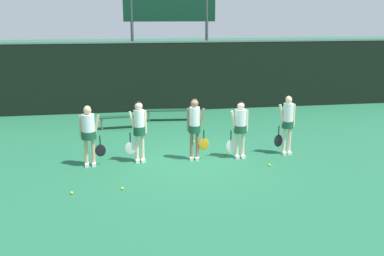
# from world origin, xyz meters

# --- Properties ---
(ground_plane) EXTENTS (140.00, 140.00, 0.00)m
(ground_plane) POSITION_xyz_m (0.00, 0.00, 0.00)
(ground_plane) COLOR #216642
(fence_windscreen) EXTENTS (60.00, 0.08, 3.07)m
(fence_windscreen) POSITION_xyz_m (0.00, 7.10, 1.55)
(fence_windscreen) COLOR black
(fence_windscreen) RESTS_ON ground_plane
(scoreboard) EXTENTS (4.31, 0.15, 5.26)m
(scoreboard) POSITION_xyz_m (0.52, 8.97, 4.16)
(scoreboard) COLOR #515156
(scoreboard) RESTS_ON ground_plane
(bench_courtside) EXTENTS (1.80, 0.49, 0.47)m
(bench_courtside) POSITION_xyz_m (-1.95, 4.19, 0.41)
(bench_courtside) COLOR #19472D
(bench_courtside) RESTS_ON ground_plane
(bench_far) EXTENTS (2.03, 0.56, 0.45)m
(bench_far) POSITION_xyz_m (-0.04, 5.15, 0.39)
(bench_far) COLOR #19472D
(bench_far) RESTS_ON ground_plane
(player_0) EXTENTS (0.70, 0.41, 1.73)m
(player_0) POSITION_xyz_m (-2.92, -0.02, 1.03)
(player_0) COLOR tan
(player_0) RESTS_ON ground_plane
(player_1) EXTENTS (0.64, 0.34, 1.79)m
(player_1) POSITION_xyz_m (-1.52, 0.09, 1.06)
(player_1) COLOR beige
(player_1) RESTS_ON ground_plane
(player_2) EXTENTS (0.63, 0.35, 1.82)m
(player_2) POSITION_xyz_m (0.09, 0.01, 1.08)
(player_2) COLOR #8C664C
(player_2) RESTS_ON ground_plane
(player_3) EXTENTS (0.66, 0.38, 1.71)m
(player_3) POSITION_xyz_m (1.44, -0.04, 1.01)
(player_3) COLOR beige
(player_3) RESTS_ON ground_plane
(player_4) EXTENTS (0.62, 0.34, 1.80)m
(player_4) POSITION_xyz_m (2.96, 0.08, 1.06)
(player_4) COLOR beige
(player_4) RESTS_ON ground_plane
(tennis_ball_0) EXTENTS (0.07, 0.07, 0.07)m
(tennis_ball_0) POSITION_xyz_m (0.37, 1.79, 0.03)
(tennis_ball_0) COLOR #CCE033
(tennis_ball_0) RESTS_ON ground_plane
(tennis_ball_1) EXTENTS (0.07, 0.07, 0.07)m
(tennis_ball_1) POSITION_xyz_m (-3.27, -2.09, 0.03)
(tennis_ball_1) COLOR #CCE033
(tennis_ball_1) RESTS_ON ground_plane
(tennis_ball_2) EXTENTS (0.06, 0.06, 0.06)m
(tennis_ball_2) POSITION_xyz_m (-2.07, -2.01, 0.03)
(tennis_ball_2) COLOR #CCE033
(tennis_ball_2) RESTS_ON ground_plane
(tennis_ball_3) EXTENTS (0.07, 0.07, 0.07)m
(tennis_ball_3) POSITION_xyz_m (1.11, 0.29, 0.04)
(tennis_ball_3) COLOR #CCE033
(tennis_ball_3) RESTS_ON ground_plane
(tennis_ball_4) EXTENTS (0.07, 0.07, 0.07)m
(tennis_ball_4) POSITION_xyz_m (2.07, -0.94, 0.04)
(tennis_ball_4) COLOR #CCE033
(tennis_ball_4) RESTS_ON ground_plane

